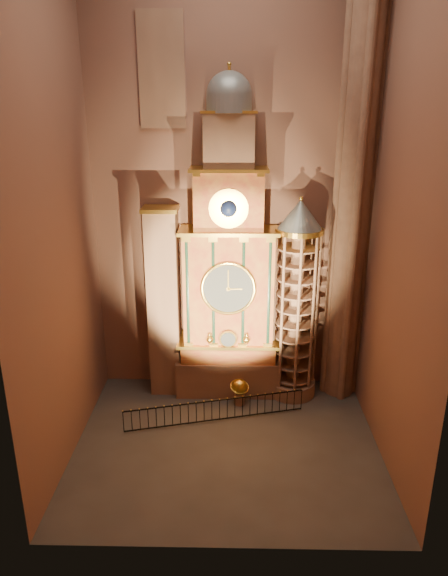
{
  "coord_description": "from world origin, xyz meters",
  "views": [
    {
      "loc": [
        0.27,
        -20.18,
        14.79
      ],
      "look_at": [
        -0.19,
        3.0,
        6.68
      ],
      "focal_mm": 32.0,
      "sensor_mm": 36.0,
      "label": 1
    }
  ],
  "objects_px": {
    "portrait_tower": "(164,303)",
    "iron_railing": "(216,410)",
    "astronomical_clock": "(229,275)",
    "stair_turret": "(296,303)",
    "celestial_globe": "(239,389)"
  },
  "relations": [
    {
      "from": "portrait_tower",
      "to": "celestial_globe",
      "type": "height_order",
      "value": "portrait_tower"
    },
    {
      "from": "portrait_tower",
      "to": "stair_turret",
      "type": "relative_size",
      "value": 0.94
    },
    {
      "from": "astronomical_clock",
      "to": "iron_railing",
      "type": "bearing_deg",
      "value": -100.57
    },
    {
      "from": "portrait_tower",
      "to": "stair_turret",
      "type": "bearing_deg",
      "value": -2.33
    },
    {
      "from": "astronomical_clock",
      "to": "celestial_globe",
      "type": "xyz_separation_m",
      "value": [
        0.61,
        -1.48,
        -5.81
      ]
    },
    {
      "from": "stair_turret",
      "to": "celestial_globe",
      "type": "relative_size",
      "value": 7.48
    },
    {
      "from": "astronomical_clock",
      "to": "stair_turret",
      "type": "relative_size",
      "value": 1.55
    },
    {
      "from": "portrait_tower",
      "to": "iron_railing",
      "type": "relative_size",
      "value": 1.16
    },
    {
      "from": "iron_railing",
      "to": "portrait_tower",
      "type": "bearing_deg",
      "value": 131.86
    },
    {
      "from": "iron_railing",
      "to": "stair_turret",
      "type": "bearing_deg",
      "value": 35.03
    },
    {
      "from": "stair_turret",
      "to": "iron_railing",
      "type": "bearing_deg",
      "value": -144.97
    },
    {
      "from": "astronomical_clock",
      "to": "portrait_tower",
      "type": "xyz_separation_m",
      "value": [
        -3.4,
        0.02,
        -1.53
      ]
    },
    {
      "from": "astronomical_clock",
      "to": "portrait_tower",
      "type": "distance_m",
      "value": 3.73
    },
    {
      "from": "astronomical_clock",
      "to": "stair_turret",
      "type": "xyz_separation_m",
      "value": [
        3.5,
        -0.26,
        -1.41
      ]
    },
    {
      "from": "stair_turret",
      "to": "astronomical_clock",
      "type": "bearing_deg",
      "value": 175.7
    }
  ]
}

